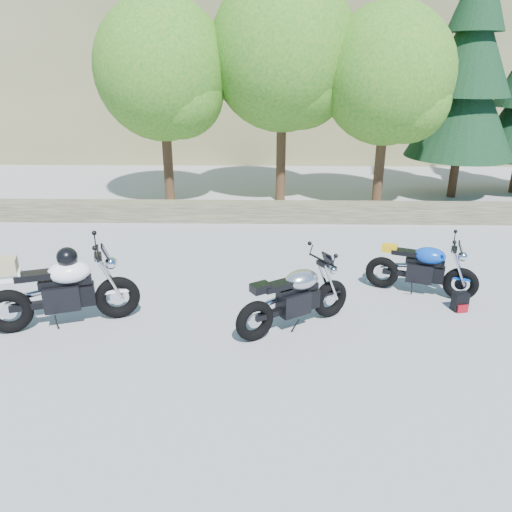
{
  "coord_description": "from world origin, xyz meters",
  "views": [
    {
      "loc": [
        0.38,
        -7.26,
        3.99
      ],
      "look_at": [
        0.2,
        1.0,
        0.75
      ],
      "focal_mm": 35.0,
      "sensor_mm": 36.0,
      "label": 1
    }
  ],
  "objects_px": {
    "white_bike": "(62,288)",
    "blue_bike": "(422,269)",
    "backpack": "(460,302)",
    "silver_bike": "(295,298)"
  },
  "relations": [
    {
      "from": "silver_bike",
      "to": "backpack",
      "type": "height_order",
      "value": "silver_bike"
    },
    {
      "from": "silver_bike",
      "to": "white_bike",
      "type": "distance_m",
      "value": 3.69
    },
    {
      "from": "backpack",
      "to": "blue_bike",
      "type": "bearing_deg",
      "value": 115.38
    },
    {
      "from": "white_bike",
      "to": "blue_bike",
      "type": "distance_m",
      "value": 6.19
    },
    {
      "from": "silver_bike",
      "to": "backpack",
      "type": "xyz_separation_m",
      "value": [
        2.85,
        0.64,
        -0.36
      ]
    },
    {
      "from": "silver_bike",
      "to": "backpack",
      "type": "bearing_deg",
      "value": -19.81
    },
    {
      "from": "white_bike",
      "to": "blue_bike",
      "type": "height_order",
      "value": "white_bike"
    },
    {
      "from": "white_bike",
      "to": "blue_bike",
      "type": "relative_size",
      "value": 1.21
    },
    {
      "from": "blue_bike",
      "to": "white_bike",
      "type": "bearing_deg",
      "value": -147.0
    },
    {
      "from": "white_bike",
      "to": "backpack",
      "type": "distance_m",
      "value": 6.59
    }
  ]
}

